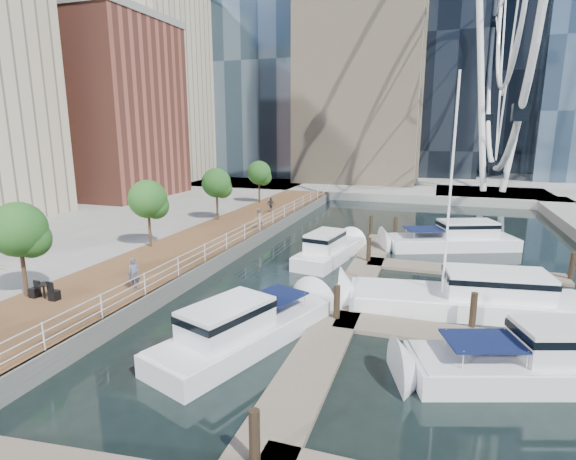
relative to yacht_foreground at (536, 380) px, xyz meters
The scene contains 14 objects.
ground 12.19m from the yacht_foreground, 154.23° to the right, with size 520.00×520.00×0.00m, color black.
boardwalk 22.21m from the yacht_foreground, 154.10° to the left, with size 6.00×60.00×1.00m, color brown.
seawall 19.56m from the yacht_foreground, 150.25° to the left, with size 0.25×60.00×1.00m, color #595954.
land_far 97.32m from the yacht_foreground, 96.48° to the left, with size 200.00×114.00×1.00m, color gray.
pier 46.80m from the yacht_foreground, 86.30° to the left, with size 14.00×12.00×1.00m, color gray.
railing 19.70m from the yacht_foreground, 150.40° to the left, with size 0.10×60.00×1.05m, color white, non-canonical shape.
floating_docks 5.59m from the yacht_foreground, 122.74° to the left, with size 16.00×34.00×2.60m.
midrise_condos 51.26m from the yacht_foreground, 154.21° to the left, with size 19.00×67.00×28.00m.
street_trees 24.39m from the yacht_foreground, 158.75° to the left, with size 2.60×42.60×4.60m.
yacht_foreground is the anchor object (origin of this frame).
pedestrian_near 18.13m from the yacht_foreground, behind, with size 0.59×0.39×1.62m, color #4D5067.
pedestrian_mid 23.99m from the yacht_foreground, 136.94° to the left, with size 0.83×0.64×1.70m, color gray.
pedestrian_far 30.46m from the yacht_foreground, 128.92° to the left, with size 0.86×0.36×1.47m, color #333740.
moored_yachts 6.17m from the yacht_foreground, 111.65° to the left, with size 24.96×39.43×11.50m.
Camera 1 is at (7.07, -11.45, 8.86)m, focal length 28.00 mm.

